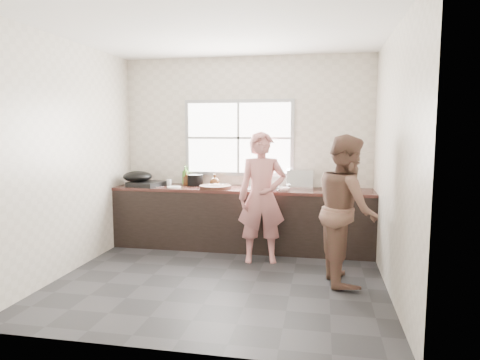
% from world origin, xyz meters
% --- Properties ---
extents(floor, '(3.60, 3.20, 0.01)m').
position_xyz_m(floor, '(0.00, 0.00, -0.01)').
color(floor, '#262628').
rests_on(floor, ground).
extents(ceiling, '(3.60, 3.20, 0.01)m').
position_xyz_m(ceiling, '(0.00, 0.00, 2.71)').
color(ceiling, silver).
rests_on(ceiling, wall_back).
extents(wall_back, '(3.60, 0.01, 2.70)m').
position_xyz_m(wall_back, '(0.00, 1.60, 1.35)').
color(wall_back, beige).
rests_on(wall_back, ground).
extents(wall_left, '(0.01, 3.20, 2.70)m').
position_xyz_m(wall_left, '(-1.80, 0.00, 1.35)').
color(wall_left, beige).
rests_on(wall_left, ground).
extents(wall_right, '(0.01, 3.20, 2.70)m').
position_xyz_m(wall_right, '(1.80, 0.00, 1.35)').
color(wall_right, beige).
rests_on(wall_right, ground).
extents(wall_front, '(3.60, 0.01, 2.70)m').
position_xyz_m(wall_front, '(0.00, -1.60, 1.35)').
color(wall_front, silver).
rests_on(wall_front, ground).
extents(cabinet, '(3.60, 0.62, 0.82)m').
position_xyz_m(cabinet, '(0.00, 1.29, 0.41)').
color(cabinet, black).
rests_on(cabinet, floor).
extents(countertop, '(3.60, 0.64, 0.04)m').
position_xyz_m(countertop, '(0.00, 1.29, 0.84)').
color(countertop, '#351A15').
rests_on(countertop, cabinet).
extents(sink, '(0.55, 0.45, 0.02)m').
position_xyz_m(sink, '(0.35, 1.29, 0.86)').
color(sink, silver).
rests_on(sink, countertop).
extents(faucet, '(0.02, 0.02, 0.30)m').
position_xyz_m(faucet, '(0.35, 1.49, 1.01)').
color(faucet, silver).
rests_on(faucet, countertop).
extents(window_frame, '(1.60, 0.05, 1.10)m').
position_xyz_m(window_frame, '(-0.10, 1.59, 1.55)').
color(window_frame, '#9EA0A5').
rests_on(window_frame, wall_back).
extents(window_glazing, '(1.50, 0.01, 1.00)m').
position_xyz_m(window_glazing, '(-0.10, 1.57, 1.55)').
color(window_glazing, white).
rests_on(window_glazing, window_frame).
extents(woman, '(0.62, 0.47, 1.54)m').
position_xyz_m(woman, '(0.36, 0.74, 0.77)').
color(woman, tan).
rests_on(woman, floor).
extents(person_side, '(0.75, 0.89, 1.63)m').
position_xyz_m(person_side, '(1.37, 0.20, 0.81)').
color(person_side, brown).
rests_on(person_side, floor).
extents(cutting_board, '(0.55, 0.55, 0.04)m').
position_xyz_m(cutting_board, '(-0.35, 1.17, 0.88)').
color(cutting_board, black).
rests_on(cutting_board, countertop).
extents(cleaver, '(0.25, 0.20, 0.01)m').
position_xyz_m(cleaver, '(-0.31, 1.35, 0.90)').
color(cleaver, '#B9BCC0').
rests_on(cleaver, cutting_board).
extents(bowl_mince, '(0.27, 0.27, 0.05)m').
position_xyz_m(bowl_mince, '(-0.35, 1.22, 0.89)').
color(bowl_mince, silver).
rests_on(bowl_mince, countertop).
extents(bowl_crabs, '(0.21, 0.21, 0.06)m').
position_xyz_m(bowl_crabs, '(0.42, 1.12, 0.89)').
color(bowl_crabs, white).
rests_on(bowl_crabs, countertop).
extents(bowl_held, '(0.20, 0.20, 0.06)m').
position_xyz_m(bowl_held, '(0.60, 1.10, 0.89)').
color(bowl_held, white).
rests_on(bowl_held, countertop).
extents(black_pot, '(0.25, 0.25, 0.16)m').
position_xyz_m(black_pot, '(-0.71, 1.41, 0.94)').
color(black_pot, black).
rests_on(black_pot, countertop).
extents(plate_food, '(0.20, 0.20, 0.02)m').
position_xyz_m(plate_food, '(-0.94, 1.14, 0.87)').
color(plate_food, silver).
rests_on(plate_food, countertop).
extents(bottle_green, '(0.11, 0.11, 0.28)m').
position_xyz_m(bottle_green, '(-0.89, 1.52, 1.00)').
color(bottle_green, '#47812A').
rests_on(bottle_green, countertop).
extents(bottle_brown_tall, '(0.09, 0.10, 0.17)m').
position_xyz_m(bottle_brown_tall, '(-0.86, 1.47, 0.94)').
color(bottle_brown_tall, '#492812').
rests_on(bottle_brown_tall, countertop).
extents(bottle_brown_short, '(0.17, 0.17, 0.17)m').
position_xyz_m(bottle_brown_short, '(-0.41, 1.36, 0.94)').
color(bottle_brown_short, '#402410').
rests_on(bottle_brown_short, countertop).
extents(glass_jar, '(0.08, 0.08, 0.10)m').
position_xyz_m(glass_jar, '(-1.07, 1.30, 0.91)').
color(glass_jar, silver).
rests_on(glass_jar, countertop).
extents(burner, '(0.53, 0.53, 0.07)m').
position_xyz_m(burner, '(-1.38, 1.23, 0.89)').
color(burner, black).
rests_on(burner, countertop).
extents(wok, '(0.51, 0.51, 0.16)m').
position_xyz_m(wok, '(-1.51, 1.21, 1.00)').
color(wok, black).
rests_on(wok, burner).
extents(dish_rack, '(0.36, 0.26, 0.26)m').
position_xyz_m(dish_rack, '(0.80, 1.39, 0.99)').
color(dish_rack, silver).
rests_on(dish_rack, countertop).
extents(pot_lid_left, '(0.35, 0.35, 0.01)m').
position_xyz_m(pot_lid_left, '(-1.36, 1.31, 0.87)').
color(pot_lid_left, silver).
rests_on(pot_lid_left, countertop).
extents(pot_lid_right, '(0.27, 0.27, 0.01)m').
position_xyz_m(pot_lid_right, '(-1.23, 1.20, 0.87)').
color(pot_lid_right, silver).
rests_on(pot_lid_right, countertop).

